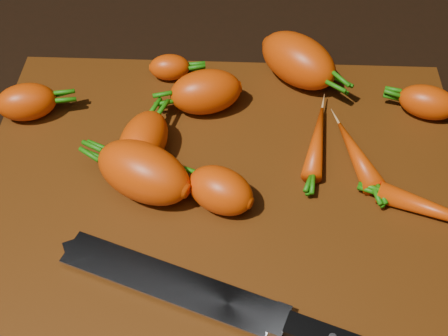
{
  "coord_description": "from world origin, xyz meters",
  "views": [
    {
      "loc": [
        0.02,
        -0.4,
        0.49
      ],
      "look_at": [
        0.0,
        0.01,
        0.03
      ],
      "focal_mm": 50.0,
      "sensor_mm": 36.0,
      "label": 1
    }
  ],
  "objects": [
    {
      "name": "ground",
      "position": [
        0.0,
        0.0,
        -0.01
      ],
      "size": [
        2.0,
        2.0,
        0.01
      ],
      "primitive_type": "cube",
      "color": "black"
    },
    {
      "name": "carrot_1",
      "position": [
        -0.0,
        -0.02,
        0.03
      ],
      "size": [
        0.08,
        0.07,
        0.05
      ],
      "primitive_type": "ellipsoid",
      "rotation": [
        0.0,
        0.0,
        2.67
      ],
      "color": "#DF3F02",
      "rests_on": "cutting_board"
    },
    {
      "name": "carrot_7",
      "position": [
        0.1,
        0.06,
        0.02
      ],
      "size": [
        0.04,
        0.1,
        0.02
      ],
      "primitive_type": "ellipsoid",
      "rotation": [
        0.0,
        0.0,
        1.4
      ],
      "color": "#DF3F02",
      "rests_on": "cutting_board"
    },
    {
      "name": "carrot_4",
      "position": [
        -0.02,
        0.12,
        0.04
      ],
      "size": [
        0.09,
        0.07,
        0.05
      ],
      "primitive_type": "ellipsoid",
      "rotation": [
        0.0,
        0.0,
        3.41
      ],
      "color": "#DF3F02",
      "rests_on": "cutting_board"
    },
    {
      "name": "cutting_board",
      "position": [
        0.0,
        0.0,
        0.01
      ],
      "size": [
        0.5,
        0.4,
        0.01
      ],
      "primitive_type": "cube",
      "color": "#4D260A",
      "rests_on": "ground"
    },
    {
      "name": "carrot_2",
      "position": [
        0.08,
        0.17,
        0.04
      ],
      "size": [
        0.11,
        0.11,
        0.06
      ],
      "primitive_type": "ellipsoid",
      "rotation": [
        0.0,
        0.0,
        -0.74
      ],
      "color": "#DF3F02",
      "rests_on": "cutting_board"
    },
    {
      "name": "carrot_8",
      "position": [
        0.21,
        -0.03,
        0.02
      ],
      "size": [
        0.12,
        0.07,
        0.02
      ],
      "primitive_type": "ellipsoid",
      "rotation": [
        0.0,
        0.0,
        -0.4
      ],
      "color": "#DF3F02",
      "rests_on": "cutting_board"
    },
    {
      "name": "carrot_0",
      "position": [
        -0.22,
        0.1,
        0.03
      ],
      "size": [
        0.07,
        0.06,
        0.04
      ],
      "primitive_type": "ellipsoid",
      "rotation": [
        0.0,
        0.0,
        0.27
      ],
      "color": "#DF3F02",
      "rests_on": "cutting_board"
    },
    {
      "name": "carrot_3",
      "position": [
        -0.08,
        0.04,
        0.04
      ],
      "size": [
        0.06,
        0.09,
        0.05
      ],
      "primitive_type": "ellipsoid",
      "rotation": [
        0.0,
        0.0,
        1.34
      ],
      "color": "#DF3F02",
      "rests_on": "cutting_board"
    },
    {
      "name": "carrot_5",
      "position": [
        -0.07,
        0.17,
        0.03
      ],
      "size": [
        0.05,
        0.03,
        0.03
      ],
      "primitive_type": "ellipsoid",
      "rotation": [
        0.0,
        0.0,
        0.08
      ],
      "color": "#DF3F02",
      "rests_on": "cutting_board"
    },
    {
      "name": "carrot_9",
      "position": [
        0.14,
        0.04,
        0.02
      ],
      "size": [
        0.05,
        0.1,
        0.02
      ],
      "primitive_type": "ellipsoid",
      "rotation": [
        0.0,
        0.0,
        1.87
      ],
      "color": "#DF3F02",
      "rests_on": "cutting_board"
    },
    {
      "name": "carrot_10",
      "position": [
        -0.08,
        -0.01,
        0.04
      ],
      "size": [
        0.12,
        0.1,
        0.06
      ],
      "primitive_type": "ellipsoid",
      "rotation": [
        0.0,
        0.0,
        2.67
      ],
      "color": "#DF3F02",
      "rests_on": "cutting_board"
    },
    {
      "name": "knife",
      "position": [
        -0.03,
        -0.12,
        0.02
      ],
      "size": [
        0.31,
        0.14,
        0.02
      ],
      "rotation": [
        0.0,
        0.0,
        -0.35
      ],
      "color": "gray",
      "rests_on": "cutting_board"
    },
    {
      "name": "carrot_6",
      "position": [
        0.22,
        0.12,
        0.03
      ],
      "size": [
        0.07,
        0.06,
        0.04
      ],
      "primitive_type": "ellipsoid",
      "rotation": [
        0.0,
        0.0,
        2.8
      ],
      "color": "#DF3F02",
      "rests_on": "cutting_board"
    }
  ]
}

